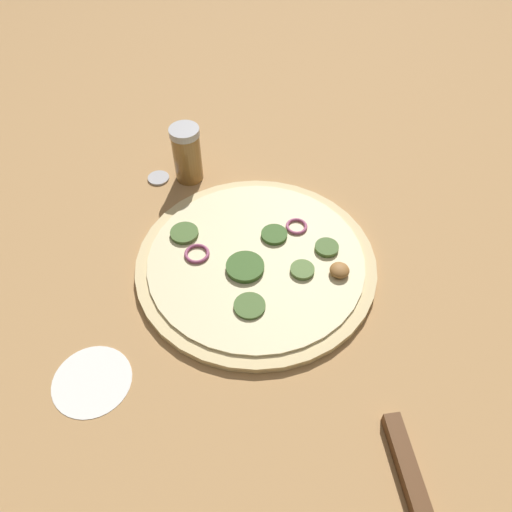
# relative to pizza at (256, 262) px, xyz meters

# --- Properties ---
(ground_plane) EXTENTS (3.00, 3.00, 0.00)m
(ground_plane) POSITION_rel_pizza_xyz_m (-0.00, 0.00, -0.01)
(ground_plane) COLOR tan
(pizza) EXTENTS (0.35, 0.35, 0.03)m
(pizza) POSITION_rel_pizza_xyz_m (0.00, 0.00, 0.00)
(pizza) COLOR beige
(pizza) RESTS_ON ground_plane
(spice_jar) EXTENTS (0.05, 0.05, 0.10)m
(spice_jar) POSITION_rel_pizza_xyz_m (-0.03, 0.23, 0.04)
(spice_jar) COLOR olive
(spice_jar) RESTS_ON ground_plane
(loose_cap) EXTENTS (0.04, 0.04, 0.01)m
(loose_cap) POSITION_rel_pizza_xyz_m (-0.08, 0.24, -0.00)
(loose_cap) COLOR #B2B2B7
(loose_cap) RESTS_ON ground_plane
(flour_patch) EXTENTS (0.10, 0.10, 0.00)m
(flour_patch) POSITION_rel_pizza_xyz_m (-0.26, -0.09, -0.01)
(flour_patch) COLOR white
(flour_patch) RESTS_ON ground_plane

